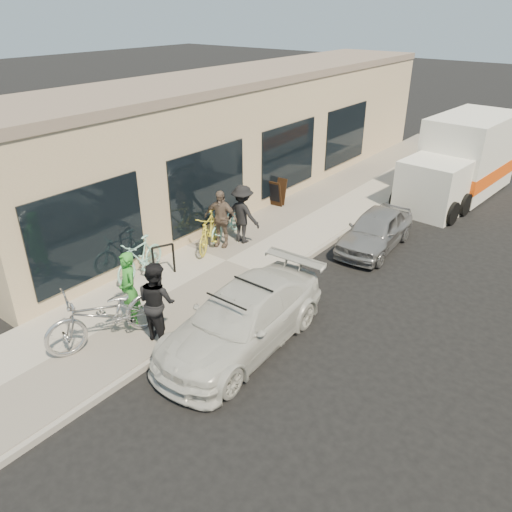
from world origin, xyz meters
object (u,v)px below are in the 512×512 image
Objects in this scene: sedan_white at (242,319)px; bystander_b at (221,219)px; sedan_silver at (376,230)px; man_standing at (157,302)px; cruiser_bike_c at (209,231)px; tandem_bike at (106,315)px; cruiser_bike_a at (140,258)px; woman_rider at (129,289)px; moving_truck at (462,162)px; sandwich_board at (276,192)px; bystander_a at (243,214)px; cruiser_bike_b at (227,223)px; bike_rack at (163,257)px.

bystander_b is at bearing 134.60° from sedan_white.
sedan_silver is 4.38m from bystander_b.
cruiser_bike_c is at bearing -57.45° from man_standing.
sedan_silver is 1.33× the size of tandem_bike.
sedan_silver is 1.94× the size of cruiser_bike_a.
cruiser_bike_a is (-1.44, 1.47, -0.32)m from woman_rider.
sandwich_board is at bearing -126.18° from moving_truck.
man_standing reaches higher than bystander_b.
moving_truck is at bearing 82.25° from sedan_silver.
bystander_a is at bearing -77.49° from sandwich_board.
bystander_a is (-3.43, -8.05, -0.25)m from moving_truck.
tandem_bike is (1.82, -8.24, 0.19)m from sandwich_board.
man_standing is 1.03× the size of cruiser_bike_a.
woman_rider is 4.73m from cruiser_bike_b.
moving_truck is at bearing 85.10° from sedan_white.
cruiser_bike_c is 1.06m from bystander_a.
moving_truck is (0.50, 11.65, 0.62)m from sedan_white.
bike_rack is 2.71m from man_standing.
woman_rider reaches higher than sandwich_board.
bystander_b is (-3.35, -2.79, 0.41)m from sedan_silver.
cruiser_bike_a reaches higher than sedan_silver.
sedan_white is at bearing -88.23° from moving_truck.
bike_rack is 11.42m from moving_truck.
cruiser_bike_a is 0.95× the size of cruiser_bike_c.
sedan_silver is 1.89× the size of man_standing.
bike_rack is 0.49× the size of cruiser_bike_a.
tandem_bike is at bearing -99.19° from cruiser_bike_c.
bystander_b is (0.14, 0.33, 0.29)m from cruiser_bike_c.
woman_rider is at bearing -85.36° from cruiser_bike_b.
man_standing reaches higher than cruiser_bike_c.
sedan_white is 0.74× the size of moving_truck.
cruiser_bike_c is at bearing 62.91° from bystander_a.
woman_rider reaches higher than cruiser_bike_a.
bystander_b is (0.01, 2.15, 0.32)m from bike_rack.
man_standing reaches higher than sandwich_board.
tandem_bike is at bearing -82.96° from sandwich_board.
cruiser_bike_c is at bearing -88.16° from sandwich_board.
cruiser_bike_a is 2.61m from bystander_b.
bystander_b is at bearing -109.28° from moving_truck.
bystander_b is (0.62, -3.48, 0.36)m from sandwich_board.
woman_rider is 0.99× the size of cruiser_bike_b.
sedan_silver is 1.97× the size of woman_rider.
man_standing is 2.77m from cruiser_bike_a.
sandwich_board is 0.52× the size of man_standing.
cruiser_bike_a is at bearing -123.03° from cruiser_bike_c.
moving_truck reaches higher than cruiser_bike_a.
cruiser_bike_a reaches higher than cruiser_bike_b.
tandem_bike is at bearing 49.41° from man_standing.
moving_truck is 3.48× the size of bystander_a.
bystander_a is at bearing -67.34° from man_standing.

